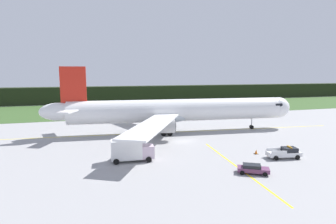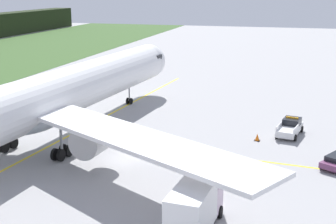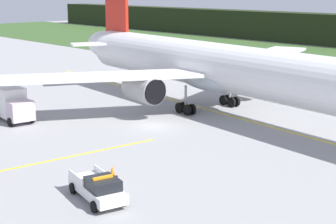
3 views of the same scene
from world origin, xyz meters
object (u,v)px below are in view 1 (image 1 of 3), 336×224
catering_truck (131,150)px  apron_cone (256,152)px  ops_pickup_truck (285,153)px  airliner (175,111)px  staff_car (253,169)px

catering_truck → apron_cone: bearing=-6.3°
ops_pickup_truck → apron_cone: ops_pickup_truck is taller
catering_truck → airliner: bearing=54.0°
apron_cone → staff_car: bearing=-127.0°
airliner → catering_truck: airliner is taller
staff_car → apron_cone: (6.05, 8.03, -0.31)m
staff_car → catering_truck: bearing=145.8°
airliner → staff_car: airliner is taller
airliner → catering_truck: bearing=-126.0°
airliner → apron_cone: size_ratio=74.91×
airliner → staff_car: 29.58m
catering_truck → staff_car: catering_truck is taller
ops_pickup_truck → apron_cone: 4.65m
catering_truck → ops_pickup_truck: bearing=-13.3°
airliner → ops_pickup_truck: bearing=-66.2°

